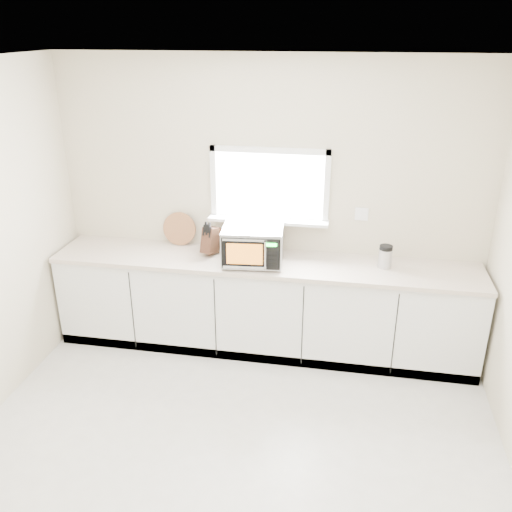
# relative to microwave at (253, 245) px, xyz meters

# --- Properties ---
(ground) EXTENTS (4.00, 4.00, 0.00)m
(ground) POSITION_rel_microwave_xyz_m (0.09, -1.62, -1.10)
(ground) COLOR beige
(ground) RESTS_ON ground
(back_wall) EXTENTS (4.00, 0.17, 2.70)m
(back_wall) POSITION_rel_microwave_xyz_m (0.09, 0.38, 0.26)
(back_wall) COLOR beige
(back_wall) RESTS_ON ground
(cabinets) EXTENTS (3.92, 0.60, 0.88)m
(cabinets) POSITION_rel_microwave_xyz_m (0.09, 0.08, -0.66)
(cabinets) COLOR silver
(cabinets) RESTS_ON ground
(countertop) EXTENTS (3.92, 0.64, 0.04)m
(countertop) POSITION_rel_microwave_xyz_m (0.09, 0.07, -0.20)
(countertop) COLOR beige
(countertop) RESTS_ON cabinets
(microwave) EXTENTS (0.56, 0.46, 0.34)m
(microwave) POSITION_rel_microwave_xyz_m (0.00, 0.00, 0.00)
(microwave) COLOR black
(microwave) RESTS_ON countertop
(knife_block) EXTENTS (0.17, 0.25, 0.33)m
(knife_block) POSITION_rel_microwave_xyz_m (-0.42, 0.14, -0.04)
(knife_block) COLOR #462919
(knife_block) RESTS_ON countertop
(cutting_board) EXTENTS (0.32, 0.08, 0.32)m
(cutting_board) POSITION_rel_microwave_xyz_m (-0.79, 0.32, -0.02)
(cutting_board) COLOR #9A6A3B
(cutting_board) RESTS_ON countertop
(coffee_grinder) EXTENTS (0.15, 0.15, 0.21)m
(coffee_grinder) POSITION_rel_microwave_xyz_m (1.17, 0.13, -0.07)
(coffee_grinder) COLOR #ABADB2
(coffee_grinder) RESTS_ON countertop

